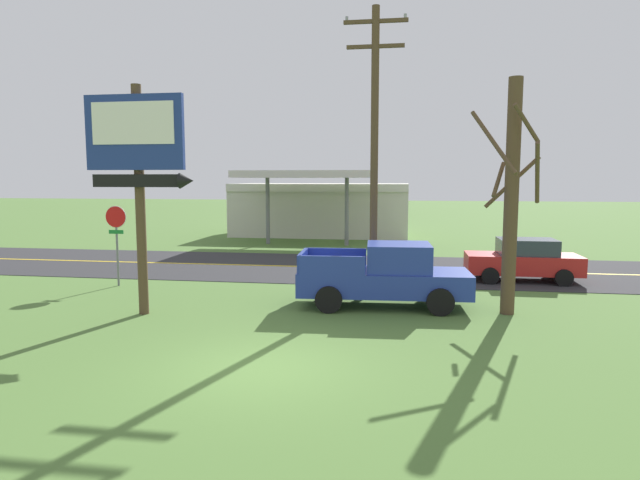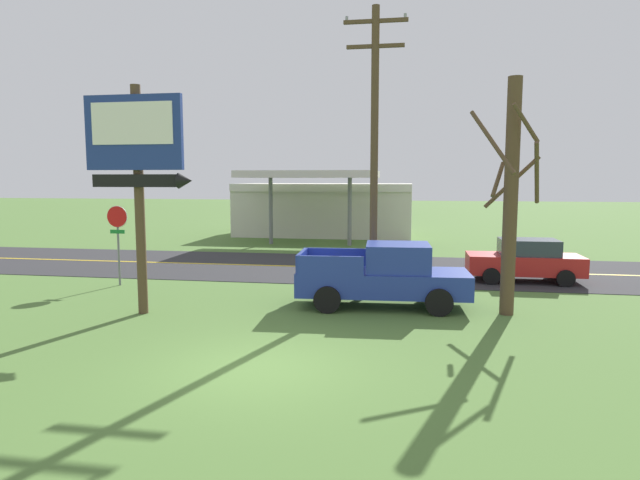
% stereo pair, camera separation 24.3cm
% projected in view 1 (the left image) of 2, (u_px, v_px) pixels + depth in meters
% --- Properties ---
extents(ground_plane, '(180.00, 180.00, 0.00)m').
position_uv_depth(ground_plane, '(260.00, 368.00, 11.27)').
color(ground_plane, '#4C7033').
extents(road_asphalt, '(140.00, 8.00, 0.02)m').
position_uv_depth(road_asphalt, '(338.00, 268.00, 24.03)').
color(road_asphalt, '#2B2B2D').
rests_on(road_asphalt, ground).
extents(road_centre_line, '(126.00, 0.20, 0.01)m').
position_uv_depth(road_centre_line, '(338.00, 267.00, 24.02)').
color(road_centre_line, gold).
rests_on(road_centre_line, road_asphalt).
extents(motel_sign, '(3.14, 0.54, 6.55)m').
position_uv_depth(motel_sign, '(138.00, 158.00, 15.21)').
color(motel_sign, brown).
rests_on(motel_sign, ground).
extents(stop_sign, '(0.80, 0.08, 2.95)m').
position_uv_depth(stop_sign, '(116.00, 231.00, 19.77)').
color(stop_sign, slate).
rests_on(stop_sign, ground).
extents(utility_pole, '(2.13, 0.26, 9.58)m').
position_uv_depth(utility_pole, '(374.00, 143.00, 18.24)').
color(utility_pole, brown).
rests_on(utility_pole, ground).
extents(bare_tree, '(2.12, 2.13, 6.76)m').
position_uv_depth(bare_tree, '(512.00, 194.00, 15.47)').
color(bare_tree, brown).
rests_on(bare_tree, ground).
extents(gas_station, '(12.00, 11.50, 4.40)m').
position_uv_depth(gas_station, '(321.00, 207.00, 37.90)').
color(gas_station, beige).
rests_on(gas_station, ground).
extents(pickup_blue_parked_on_lawn, '(5.30, 2.46, 1.96)m').
position_uv_depth(pickup_blue_parked_on_lawn, '(386.00, 276.00, 16.65)').
color(pickup_blue_parked_on_lawn, '#233893').
rests_on(pickup_blue_parked_on_lawn, ground).
extents(car_red_near_lane, '(4.20, 2.00, 1.64)m').
position_uv_depth(car_red_near_lane, '(523.00, 260.00, 20.82)').
color(car_red_near_lane, red).
rests_on(car_red_near_lane, ground).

